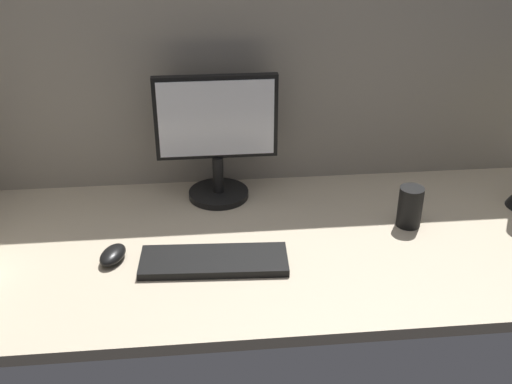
# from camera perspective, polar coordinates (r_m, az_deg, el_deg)

# --- Properties ---
(ground_plane) EXTENTS (1.80, 0.80, 0.03)m
(ground_plane) POSITION_cam_1_polar(r_m,az_deg,el_deg) (1.69, 2.27, -4.53)
(ground_plane) COLOR tan
(cubicle_wall_back) EXTENTS (1.80, 0.05, 0.76)m
(cubicle_wall_back) POSITION_cam_1_polar(r_m,az_deg,el_deg) (1.87, 0.94, 12.05)
(cubicle_wall_back) COLOR gray
(cubicle_wall_back) RESTS_ON ground_plane
(monitor) EXTENTS (0.35, 0.18, 0.38)m
(monitor) POSITION_cam_1_polar(r_m,az_deg,el_deg) (1.80, -3.62, 5.33)
(monitor) COLOR black
(monitor) RESTS_ON ground_plane
(keyboard) EXTENTS (0.38, 0.15, 0.02)m
(keyboard) POSITION_cam_1_polar(r_m,az_deg,el_deg) (1.57, -3.87, -6.32)
(keyboard) COLOR black
(keyboard) RESTS_ON ground_plane
(mouse) EXTENTS (0.09, 0.11, 0.03)m
(mouse) POSITION_cam_1_polar(r_m,az_deg,el_deg) (1.62, -13.00, -5.63)
(mouse) COLOR black
(mouse) RESTS_ON ground_plane
(mug_black_travel) EXTENTS (0.07, 0.07, 0.12)m
(mug_black_travel) POSITION_cam_1_polar(r_m,az_deg,el_deg) (1.76, 13.94, -1.32)
(mug_black_travel) COLOR black
(mug_black_travel) RESTS_ON ground_plane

